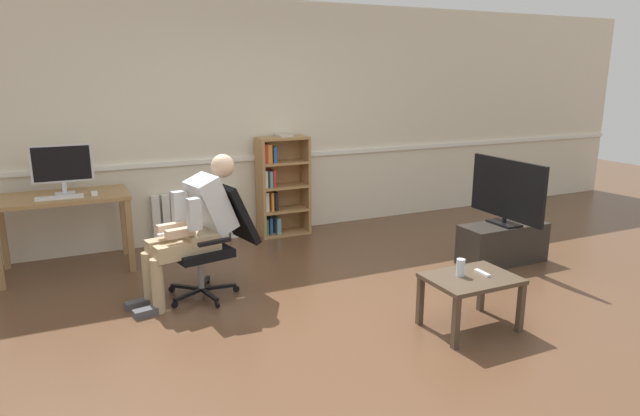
% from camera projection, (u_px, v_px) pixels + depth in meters
% --- Properties ---
extents(ground_plane, '(18.00, 18.00, 0.00)m').
position_uv_depth(ground_plane, '(348.00, 319.00, 4.33)').
color(ground_plane, brown).
extents(back_wall, '(12.00, 0.13, 2.70)m').
position_uv_depth(back_wall, '(243.00, 121.00, 6.34)').
color(back_wall, beige).
rests_on(back_wall, ground_plane).
extents(computer_desk, '(1.20, 0.67, 0.76)m').
position_uv_depth(computer_desk, '(63.00, 206.00, 5.25)').
color(computer_desk, '#9E7547').
rests_on(computer_desk, ground_plane).
extents(imac_monitor, '(0.55, 0.14, 0.48)m').
position_uv_depth(imac_monitor, '(62.00, 165.00, 5.24)').
color(imac_monitor, silver).
rests_on(imac_monitor, computer_desk).
extents(keyboard, '(0.42, 0.12, 0.02)m').
position_uv_depth(keyboard, '(59.00, 197.00, 5.09)').
color(keyboard, white).
rests_on(keyboard, computer_desk).
extents(computer_mouse, '(0.06, 0.10, 0.03)m').
position_uv_depth(computer_mouse, '(94.00, 193.00, 5.24)').
color(computer_mouse, white).
rests_on(computer_mouse, computer_desk).
extents(bookshelf, '(0.60, 0.29, 1.19)m').
position_uv_depth(bookshelf, '(279.00, 186.00, 6.48)').
color(bookshelf, '#AD7F4C').
rests_on(bookshelf, ground_plane).
extents(radiator, '(0.96, 0.08, 0.59)m').
position_uv_depth(radiator, '(196.00, 217.00, 6.24)').
color(radiator, white).
rests_on(radiator, ground_plane).
extents(office_chair, '(0.82, 0.64, 0.97)m').
position_uv_depth(office_chair, '(216.00, 236.00, 4.74)').
color(office_chair, black).
rests_on(office_chair, ground_plane).
extents(person_seated, '(0.99, 0.50, 1.23)m').
position_uv_depth(person_seated, '(195.00, 225.00, 4.60)').
color(person_seated, tan).
rests_on(person_seated, ground_plane).
extents(tv_stand, '(0.91, 0.37, 0.41)m').
position_uv_depth(tv_stand, '(502.00, 243.00, 5.58)').
color(tv_stand, '#2D2823').
rests_on(tv_stand, ground_plane).
extents(tv_screen, '(0.20, 0.97, 0.66)m').
position_uv_depth(tv_screen, '(507.00, 191.00, 5.45)').
color(tv_screen, black).
rests_on(tv_screen, tv_stand).
extents(coffee_table, '(0.66, 0.49, 0.42)m').
position_uv_depth(coffee_table, '(471.00, 284.00, 4.10)').
color(coffee_table, '#4C3D2D').
rests_on(coffee_table, ground_plane).
extents(drinking_glass, '(0.06, 0.06, 0.13)m').
position_uv_depth(drinking_glass, '(461.00, 267.00, 4.08)').
color(drinking_glass, silver).
rests_on(drinking_glass, coffee_table).
extents(spare_remote, '(0.04, 0.15, 0.02)m').
position_uv_depth(spare_remote, '(482.00, 273.00, 4.13)').
color(spare_remote, white).
rests_on(spare_remote, coffee_table).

